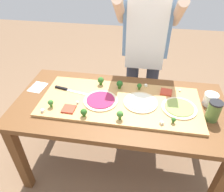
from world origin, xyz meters
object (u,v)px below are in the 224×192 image
at_px(chefs_knife, 68,90).
at_px(cheese_crumble_d, 180,91).
at_px(broccoli_floret_back_mid, 174,120).
at_px(cheese_crumble_c, 43,111).
at_px(pizza_slice_far_left, 166,92).
at_px(pizza_whole_beet_magenta, 101,100).
at_px(broccoli_floret_front_left, 51,103).
at_px(cheese_crumble_a, 162,123).
at_px(cheese_crumble_e, 78,102).
at_px(prep_table, 120,113).
at_px(broccoli_floret_back_right, 120,114).
at_px(pizza_slice_near_right, 69,109).
at_px(cheese_crumble_b, 146,86).
at_px(sauce_jar, 214,111).
at_px(broccoli_floret_front_right, 84,112).
at_px(cook_center, 145,43).
at_px(recipe_note, 38,87).
at_px(pizza_whole_pesto_green, 179,108).
at_px(broccoli_floret_front_mid, 120,84).
at_px(broccoli_floret_center_right, 101,80).
at_px(flour_cup, 210,100).
at_px(broccoli_floret_center_left, 139,86).
at_px(pizza_whole_white_garlic, 141,102).

relative_size(chefs_knife, cheese_crumble_d, 23.82).
relative_size(broccoli_floret_back_mid, cheese_crumble_c, 2.15).
bearing_deg(pizza_slice_far_left, pizza_whole_beet_magenta, -158.85).
xyz_separation_m(chefs_knife, broccoli_floret_front_left, (-0.05, -0.22, 0.03)).
bearing_deg(broccoli_floret_front_left, cheese_crumble_a, -3.84).
bearing_deg(chefs_knife, cheese_crumble_e, -49.19).
relative_size(prep_table, broccoli_floret_back_right, 23.48).
bearing_deg(broccoli_floret_back_right, pizza_slice_near_right, 173.94).
distance_m(chefs_knife, cheese_crumble_d, 0.90).
bearing_deg(cheese_crumble_b, sauce_jar, -33.43).
relative_size(prep_table, cheese_crumble_d, 121.10).
relative_size(pizza_slice_near_right, broccoli_floret_front_right, 1.47).
height_order(cheese_crumble_d, cook_center, cook_center).
height_order(broccoli_floret_front_right, sauce_jar, sauce_jar).
relative_size(broccoli_floret_back_right, recipe_note, 0.45).
bearing_deg(pizza_whole_pesto_green, broccoli_floret_front_left, -172.01).
distance_m(cheese_crumble_e, cook_center, 0.84).
bearing_deg(broccoli_floret_front_mid, pizza_whole_beet_magenta, -121.78).
distance_m(pizza_whole_beet_magenta, sauce_jar, 0.79).
bearing_deg(chefs_knife, broccoli_floret_center_right, 26.67).
bearing_deg(cheese_crumble_e, cheese_crumble_d, 20.23).
bearing_deg(broccoli_floret_front_mid, flour_cup, -5.83).
distance_m(broccoli_floret_front_left, flour_cup, 1.18).
bearing_deg(broccoli_floret_back_right, cheese_crumble_b, 69.29).
bearing_deg(pizza_slice_near_right, broccoli_floret_center_left, 34.60).
bearing_deg(cheese_crumble_c, recipe_note, 121.05).
bearing_deg(broccoli_floret_front_mid, cheese_crumble_a, -48.05).
bearing_deg(flour_cup, cheese_crumble_a, -140.66).
distance_m(broccoli_floret_front_left, cheese_crumble_d, 1.01).
height_order(broccoli_floret_back_mid, cheese_crumble_a, broccoli_floret_back_mid).
height_order(broccoli_floret_back_mid, sauce_jar, sauce_jar).
relative_size(pizza_whole_white_garlic, broccoli_floret_back_right, 3.70).
distance_m(broccoli_floret_back_right, cheese_crumble_e, 0.35).
relative_size(broccoli_floret_front_right, cheese_crumble_d, 4.60).
relative_size(cheese_crumble_d, recipe_note, 0.09).
bearing_deg(broccoli_floret_back_right, prep_table, 97.28).
height_order(cheese_crumble_a, cook_center, cook_center).
bearing_deg(pizza_whole_beet_magenta, recipe_note, 167.54).
xyz_separation_m(broccoli_floret_front_mid, flour_cup, (0.69, -0.07, -0.02)).
bearing_deg(broccoli_floret_back_right, cheese_crumble_a, -0.76).
xyz_separation_m(cheese_crumble_a, cheese_crumble_d, (0.15, 0.40, -0.00)).
bearing_deg(broccoli_floret_back_right, broccoli_floret_back_mid, 3.43).
bearing_deg(flour_cup, broccoli_floret_center_left, 171.33).
xyz_separation_m(prep_table, broccoli_floret_front_left, (-0.49, -0.14, 0.16)).
distance_m(pizza_whole_pesto_green, broccoli_floret_back_right, 0.45).
xyz_separation_m(cheese_crumble_c, cheese_crumble_d, (0.98, 0.41, -0.00)).
xyz_separation_m(pizza_whole_white_garlic, cheese_crumble_b, (0.03, 0.22, 0.00)).
xyz_separation_m(broccoli_floret_back_right, cheese_crumble_c, (-0.55, -0.01, -0.03)).
bearing_deg(cheese_crumble_b, cook_center, 95.59).
bearing_deg(broccoli_floret_center_left, cheese_crumble_a, -65.69).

